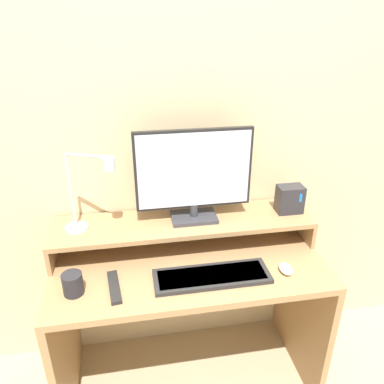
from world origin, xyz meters
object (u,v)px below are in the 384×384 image
Objects in this scene: keyboard at (212,276)px; mug at (73,284)px; desk_lamp at (88,193)px; router_dock at (290,199)px; mouse at (286,269)px; remote_control at (114,287)px; monitor at (194,174)px.

mug is at bearing 179.61° from keyboard.
desk_lamp reaches higher than router_dock.
mug is at bearing -165.23° from router_dock.
mouse reaches higher than remote_control.
monitor is 0.57m from remote_control.
desk_lamp is 0.88m from mouse.
monitor is 5.77× the size of mug.
mug is (-0.52, -0.27, -0.31)m from monitor.
router_dock is at bearing 14.77° from mug.
remote_control is (-0.37, -0.27, -0.34)m from monitor.
remote_control is 2.21× the size of mug.
router_dock is (0.45, -0.01, -0.15)m from monitor.
mouse reaches higher than keyboard.
mug is at bearing 178.93° from mouse.
mug reaches higher than mouse.
mouse is 0.71m from remote_control.
mouse is 0.92× the size of mug.
desk_lamp reaches higher than mouse.
mouse is (0.34, -0.28, -0.34)m from monitor.
mouse is 0.86m from mug.
router_dock is at bearing 1.34° from desk_lamp.
router_dock is 0.67× the size of remote_control.
mouse is 0.41× the size of remote_control.
keyboard is at bearing -148.61° from router_dock.
monitor is at bearing 95.78° from keyboard.
mug is (-0.97, -0.26, -0.15)m from router_dock.
mouse is (0.31, -0.01, 0.00)m from keyboard.
desk_lamp is (-0.45, -0.03, -0.04)m from monitor.
remote_control is at bearing -0.27° from mug.
keyboard is 0.39m from remote_control.
keyboard is 5.88× the size of mouse.
router_dock is at bearing 17.42° from remote_control.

